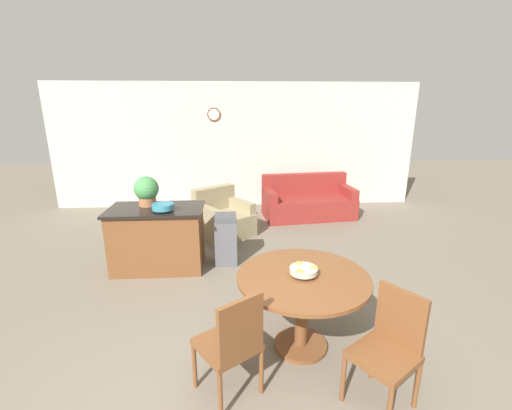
{
  "coord_description": "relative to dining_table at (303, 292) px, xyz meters",
  "views": [
    {
      "loc": [
        -0.05,
        -1.93,
        2.23
      ],
      "look_at": [
        0.23,
        2.4,
        0.95
      ],
      "focal_mm": 24.0,
      "sensor_mm": 36.0,
      "label": 1
    }
  ],
  "objects": [
    {
      "name": "trash_bin",
      "position": [
        -0.74,
        1.86,
        -0.21
      ],
      "size": [
        0.31,
        0.3,
        0.74
      ],
      "color": "#56565B",
      "rests_on": "ground_plane"
    },
    {
      "name": "fruit_bowl",
      "position": [
        0.0,
        0.0,
        0.23
      ],
      "size": [
        0.25,
        0.25,
        0.1
      ],
      "color": "#B7B29E",
      "rests_on": "dining_table"
    },
    {
      "name": "potted_plant",
      "position": [
        -1.81,
        1.92,
        0.51
      ],
      "size": [
        0.33,
        0.33,
        0.41
      ],
      "color": "#A36642",
      "rests_on": "kitchen_island"
    },
    {
      "name": "kitchen_island",
      "position": [
        -1.68,
        1.78,
        -0.14
      ],
      "size": [
        1.27,
        0.72,
        0.88
      ],
      "color": "brown",
      "rests_on": "ground_plane"
    },
    {
      "name": "teal_bowl",
      "position": [
        -1.55,
        1.64,
        0.36
      ],
      "size": [
        0.28,
        0.28,
        0.1
      ],
      "color": "teal",
      "rests_on": "kitchen_island"
    },
    {
      "name": "dining_chair_near_left",
      "position": [
        -0.64,
        -0.54,
        -0.07
      ],
      "size": [
        0.58,
        0.58,
        0.92
      ],
      "rotation": [
        0.0,
        0.0,
        6.89
      ],
      "color": "brown",
      "rests_on": "ground_plane"
    },
    {
      "name": "dining_table",
      "position": [
        0.0,
        0.0,
        0.0
      ],
      "size": [
        1.2,
        1.2,
        0.75
      ],
      "color": "brown",
      "rests_on": "ground_plane"
    },
    {
      "name": "dining_chair_near_right",
      "position": [
        0.54,
        -0.64,
        -0.07
      ],
      "size": [
        0.58,
        0.58,
        0.92
      ],
      "rotation": [
        0.0,
        0.0,
        8.46
      ],
      "color": "brown",
      "rests_on": "ground_plane"
    },
    {
      "name": "couch",
      "position": [
        0.89,
        3.94,
        -0.29
      ],
      "size": [
        1.88,
        1.06,
        0.85
      ],
      "rotation": [
        0.0,
        0.0,
        0.11
      ],
      "color": "maroon",
      "rests_on": "ground_plane"
    },
    {
      "name": "wall_back",
      "position": [
        -0.56,
        4.9,
        0.77
      ],
      "size": [
        8.0,
        0.09,
        2.7
      ],
      "color": "beige",
      "rests_on": "ground_plane"
    },
    {
      "name": "armchair",
      "position": [
        -0.82,
        3.02,
        -0.3
      ],
      "size": [
        1.15,
        1.15,
        0.82
      ],
      "rotation": [
        0.0,
        0.0,
        0.63
      ],
      "color": "#998966",
      "rests_on": "ground_plane"
    }
  ]
}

